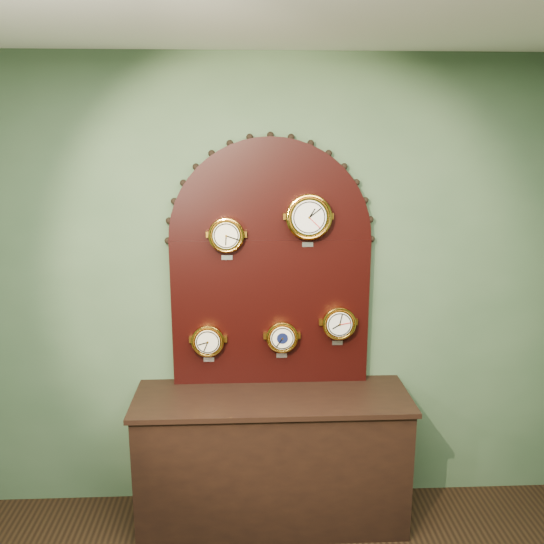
{
  "coord_description": "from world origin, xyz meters",
  "views": [
    {
      "loc": [
        -0.15,
        -0.92,
        2.32
      ],
      "look_at": [
        0.0,
        2.25,
        1.58
      ],
      "focal_mm": 37.99,
      "sensor_mm": 36.0,
      "label": 1
    }
  ],
  "objects_px": {
    "display_board": "(270,257)",
    "barometer": "(282,337)",
    "shop_counter": "(272,461)",
    "tide_clock": "(339,323)",
    "hygrometer": "(208,340)",
    "roman_clock": "(226,235)",
    "arabic_clock": "(309,217)"
  },
  "relations": [
    {
      "from": "roman_clock",
      "to": "arabic_clock",
      "type": "xyz_separation_m",
      "value": [
        0.48,
        -0.0,
        0.1
      ]
    },
    {
      "from": "shop_counter",
      "to": "display_board",
      "type": "distance_m",
      "value": 1.25
    },
    {
      "from": "display_board",
      "to": "tide_clock",
      "type": "bearing_deg",
      "value": -9.11
    },
    {
      "from": "hygrometer",
      "to": "tide_clock",
      "type": "bearing_deg",
      "value": -0.01
    },
    {
      "from": "tide_clock",
      "to": "shop_counter",
      "type": "bearing_deg",
      "value": -159.51
    },
    {
      "from": "display_board",
      "to": "arabic_clock",
      "type": "relative_size",
      "value": 4.82
    },
    {
      "from": "hygrometer",
      "to": "tide_clock",
      "type": "height_order",
      "value": "tide_clock"
    },
    {
      "from": "display_board",
      "to": "barometer",
      "type": "distance_m",
      "value": 0.49
    },
    {
      "from": "arabic_clock",
      "to": "tide_clock",
      "type": "relative_size",
      "value": 1.24
    },
    {
      "from": "arabic_clock",
      "to": "tide_clock",
      "type": "xyz_separation_m",
      "value": [
        0.19,
        0.0,
        -0.65
      ]
    },
    {
      "from": "shop_counter",
      "to": "tide_clock",
      "type": "distance_m",
      "value": 0.94
    },
    {
      "from": "barometer",
      "to": "hygrometer",
      "type": "bearing_deg",
      "value": 179.99
    },
    {
      "from": "shop_counter",
      "to": "arabic_clock",
      "type": "height_order",
      "value": "arabic_clock"
    },
    {
      "from": "shop_counter",
      "to": "arabic_clock",
      "type": "distance_m",
      "value": 1.5
    },
    {
      "from": "hygrometer",
      "to": "barometer",
      "type": "distance_m",
      "value": 0.45
    },
    {
      "from": "shop_counter",
      "to": "barometer",
      "type": "height_order",
      "value": "barometer"
    },
    {
      "from": "shop_counter",
      "to": "tide_clock",
      "type": "bearing_deg",
      "value": 20.49
    },
    {
      "from": "display_board",
      "to": "roman_clock",
      "type": "xyz_separation_m",
      "value": [
        -0.26,
        -0.07,
        0.15
      ]
    },
    {
      "from": "display_board",
      "to": "roman_clock",
      "type": "height_order",
      "value": "display_board"
    },
    {
      "from": "display_board",
      "to": "shop_counter",
      "type": "bearing_deg",
      "value": -90.0
    },
    {
      "from": "roman_clock",
      "to": "hygrometer",
      "type": "height_order",
      "value": "roman_clock"
    },
    {
      "from": "display_board",
      "to": "arabic_clock",
      "type": "distance_m",
      "value": 0.34
    },
    {
      "from": "arabic_clock",
      "to": "barometer",
      "type": "distance_m",
      "value": 0.75
    },
    {
      "from": "roman_clock",
      "to": "barometer",
      "type": "distance_m",
      "value": 0.71
    },
    {
      "from": "tide_clock",
      "to": "arabic_clock",
      "type": "bearing_deg",
      "value": -179.54
    },
    {
      "from": "shop_counter",
      "to": "arabic_clock",
      "type": "bearing_deg",
      "value": 34.86
    },
    {
      "from": "roman_clock",
      "to": "tide_clock",
      "type": "distance_m",
      "value": 0.86
    },
    {
      "from": "arabic_clock",
      "to": "barometer",
      "type": "bearing_deg",
      "value": 179.37
    },
    {
      "from": "shop_counter",
      "to": "tide_clock",
      "type": "height_order",
      "value": "tide_clock"
    },
    {
      "from": "display_board",
      "to": "roman_clock",
      "type": "relative_size",
      "value": 5.93
    },
    {
      "from": "arabic_clock",
      "to": "hygrometer",
      "type": "bearing_deg",
      "value": 179.83
    },
    {
      "from": "hygrometer",
      "to": "barometer",
      "type": "height_order",
      "value": "barometer"
    }
  ]
}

